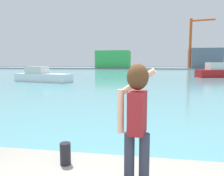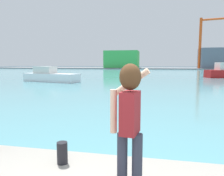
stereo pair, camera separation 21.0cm
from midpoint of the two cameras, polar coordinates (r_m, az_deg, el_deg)
ground_plane at (r=51.96m, az=8.91°, el=3.91°), size 220.00×220.00×0.00m
harbor_water at (r=53.95m, az=8.93°, el=4.01°), size 140.00×100.00×0.02m
far_shore_dock at (r=93.93m, az=9.12°, el=5.17°), size 140.00×20.00×0.44m
person_photographer at (r=2.87m, az=4.40°, el=-7.13°), size 0.53×0.56×1.74m
harbor_bollard at (r=4.00m, az=-13.73°, el=-16.48°), size 0.18×0.18×0.38m
boat_moored at (r=28.18m, az=-18.19°, el=2.96°), size 7.82×3.92×1.89m
boat_moored_2 at (r=39.59m, az=26.50°, el=3.79°), size 8.51×4.51×2.44m
warehouse_left at (r=91.77m, az=0.36°, el=7.54°), size 13.66×10.80×6.98m
warehouse_right at (r=91.76m, az=23.18°, el=7.20°), size 11.27×8.26×7.56m
port_crane at (r=88.84m, az=20.39°, el=11.88°), size 8.65×2.56×18.52m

